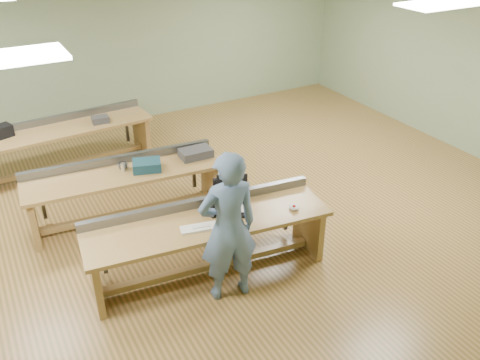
# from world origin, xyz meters

# --- Properties ---
(floor) EXTENTS (10.00, 10.00, 0.00)m
(floor) POSITION_xyz_m (0.00, 0.00, 0.00)
(floor) COLOR #9F703C
(floor) RESTS_ON ground
(wall_back) EXTENTS (10.00, 0.04, 3.00)m
(wall_back) POSITION_xyz_m (0.00, 4.00, 1.50)
(wall_back) COLOR gray
(wall_back) RESTS_ON floor
(wall_front) EXTENTS (10.00, 0.04, 3.00)m
(wall_front) POSITION_xyz_m (0.00, -4.00, 1.50)
(wall_front) COLOR gray
(wall_front) RESTS_ON floor
(wall_right) EXTENTS (0.04, 8.00, 3.00)m
(wall_right) POSITION_xyz_m (5.00, 0.00, 1.50)
(wall_right) COLOR gray
(wall_right) RESTS_ON floor
(fluor_panels) EXTENTS (6.20, 3.50, 0.03)m
(fluor_panels) POSITION_xyz_m (0.00, 0.00, 2.97)
(fluor_panels) COLOR white
(fluor_panels) RESTS_ON ceiling
(workbench_front) EXTENTS (2.99, 1.11, 0.86)m
(workbench_front) POSITION_xyz_m (-0.57, -1.23, 0.56)
(workbench_front) COLOR olive
(workbench_front) RESTS_ON floor
(workbench_mid) EXTENTS (2.77, 0.96, 0.86)m
(workbench_mid) POSITION_xyz_m (-1.06, 0.42, 0.55)
(workbench_mid) COLOR olive
(workbench_mid) RESTS_ON floor
(workbench_back) EXTENTS (2.82, 0.93, 0.86)m
(workbench_back) POSITION_xyz_m (-1.41, 2.40, 0.55)
(workbench_back) COLOR olive
(workbench_back) RESTS_ON floor
(person) EXTENTS (0.72, 0.52, 1.83)m
(person) POSITION_xyz_m (-0.55, -1.71, 0.92)
(person) COLOR slate
(person) RESTS_ON floor
(laptop_base) EXTENTS (0.46, 0.42, 0.04)m
(laptop_base) POSITION_xyz_m (-0.23, -1.23, 0.77)
(laptop_base) COLOR black
(laptop_base) RESTS_ON workbench_front
(laptop_screen) EXTENTS (0.34, 0.17, 0.29)m
(laptop_screen) POSITION_xyz_m (-0.17, -1.10, 1.04)
(laptop_screen) COLOR black
(laptop_screen) RESTS_ON laptop_base
(keyboard) EXTENTS (0.49, 0.25, 0.03)m
(keyboard) POSITION_xyz_m (-0.71, -1.36, 0.76)
(keyboard) COLOR silver
(keyboard) RESTS_ON workbench_front
(trackball_mouse) EXTENTS (0.16, 0.17, 0.06)m
(trackball_mouse) POSITION_xyz_m (0.45, -1.53, 0.78)
(trackball_mouse) COLOR white
(trackball_mouse) RESTS_ON workbench_front
(camera_bag) EXTENTS (0.31, 0.24, 0.18)m
(camera_bag) POSITION_xyz_m (-0.40, -1.13, 0.84)
(camera_bag) COLOR black
(camera_bag) RESTS_ON workbench_front
(task_chair) EXTENTS (0.53, 0.53, 0.88)m
(task_chair) POSITION_xyz_m (0.00, -0.77, 0.32)
(task_chair) COLOR black
(task_chair) RESTS_ON floor
(parts_bin_teal) EXTENTS (0.45, 0.39, 0.13)m
(parts_bin_teal) POSITION_xyz_m (-0.76, 0.31, 0.82)
(parts_bin_teal) COLOR #163A47
(parts_bin_teal) RESTS_ON workbench_mid
(parts_bin_grey) EXTENTS (0.46, 0.30, 0.12)m
(parts_bin_grey) POSITION_xyz_m (0.00, 0.34, 0.81)
(parts_bin_grey) COLOR #353537
(parts_bin_grey) RESTS_ON workbench_mid
(mug) EXTENTS (0.15, 0.15, 0.10)m
(mug) POSITION_xyz_m (-1.05, 0.48, 0.80)
(mug) COLOR #353537
(mug) RESTS_ON workbench_mid
(drinks_can) EXTENTS (0.08, 0.08, 0.11)m
(drinks_can) POSITION_xyz_m (-1.06, 0.43, 0.81)
(drinks_can) COLOR silver
(drinks_can) RESTS_ON workbench_mid
(storage_box_back) EXTENTS (0.39, 0.33, 0.19)m
(storage_box_back) POSITION_xyz_m (-2.39, 2.47, 0.84)
(storage_box_back) COLOR black
(storage_box_back) RESTS_ON workbench_back
(tray_back) EXTENTS (0.29, 0.22, 0.11)m
(tray_back) POSITION_xyz_m (-0.86, 2.30, 0.80)
(tray_back) COLOR #353537
(tray_back) RESTS_ON workbench_back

